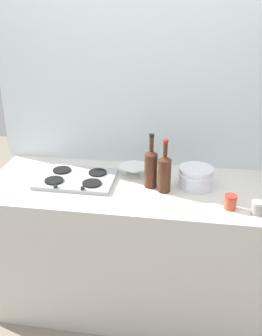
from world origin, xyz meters
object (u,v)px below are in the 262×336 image
Objects in this scene: plate_stack at (196,177)px; wine_bottle_mid_left at (165,172)px; stovetop_hob at (76,179)px; condiment_jar_front at (230,202)px; mixing_bowl at (133,170)px; condiment_jar_rear at (258,208)px; wine_bottle_leftmost at (151,167)px.

plate_stack is 0.21m from wine_bottle_mid_left.
stovetop_hob is 5.80× the size of condiment_jar_front.
stovetop_hob is 0.74m from plate_stack.
mixing_bowl is (-0.21, 0.18, -0.09)m from wine_bottle_mid_left.
stovetop_hob is at bearing 174.60° from wine_bottle_mid_left.
condiment_jar_rear is at bearing -13.17° from condiment_jar_front.
wine_bottle_mid_left is at bearing -40.79° from mixing_bowl.
stovetop_hob is 1.10m from condiment_jar_rear.
mixing_bowl is 0.68m from condiment_jar_front.
condiment_jar_front is at bearing -29.60° from mixing_bowl.
wine_bottle_leftmost is 0.21m from mixing_bowl.
plate_stack reaches higher than stovetop_hob.
wine_bottle_mid_left is (0.09, -0.05, -0.00)m from wine_bottle_leftmost.
wine_bottle_leftmost is 0.51m from condiment_jar_front.
wine_bottle_mid_left reaches higher than condiment_jar_rear.
mixing_bowl reaches higher than stovetop_hob.
wine_bottle_leftmost is (-0.27, -0.04, 0.07)m from plate_stack.
stovetop_hob is 2.60× the size of mixing_bowl.
wine_bottle_mid_left is at bearing -29.68° from wine_bottle_leftmost.
plate_stack is 2.93× the size of condiment_jar_rear.
wine_bottle_leftmost is at bearing 150.32° from wine_bottle_mid_left.
condiment_jar_rear is (0.73, -0.37, 0.00)m from mixing_bowl.
mixing_bowl is at bearing 150.40° from condiment_jar_front.
stovetop_hob is at bearing -158.99° from mixing_bowl.
wine_bottle_leftmost is at bearing 156.64° from condiment_jar_front.
wine_bottle_leftmost reaches higher than wine_bottle_mid_left.
mixing_bowl is (-0.40, 0.10, -0.03)m from plate_stack.
wine_bottle_mid_left is 3.98× the size of condiment_jar_front.
stovetop_hob is 0.57m from wine_bottle_mid_left.
wine_bottle_leftmost reaches higher than condiment_jar_front.
wine_bottle_leftmost is at bearing -0.46° from stovetop_hob.
stovetop_hob is 0.37m from mixing_bowl.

